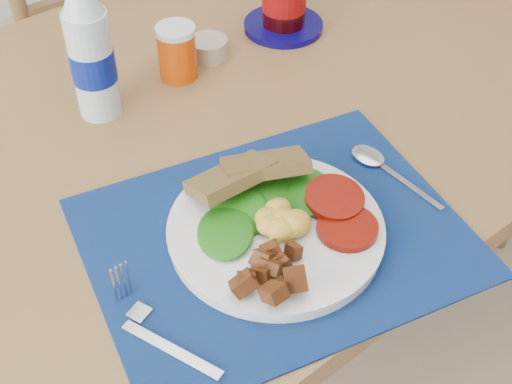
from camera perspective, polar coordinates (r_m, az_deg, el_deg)
table at (r=1.21m, az=-1.90°, el=4.07°), size 1.40×0.90×0.75m
chair_far at (r=1.79m, az=-13.63°, el=12.56°), size 0.41×0.40×1.07m
chair_end at (r=1.83m, az=19.48°, el=12.16°), size 0.44×0.45×1.08m
placemat at (r=0.93m, az=1.57°, el=-3.62°), size 0.56×0.48×0.00m
breakfast_plate at (r=0.91m, az=1.50°, el=-3.02°), size 0.28×0.28×0.07m
fork at (r=0.85m, az=-8.43°, el=-10.56°), size 0.06×0.19×0.00m
spoon at (r=1.04m, az=10.03°, el=2.02°), size 0.04×0.17×0.00m
water_bottle at (r=1.10m, az=-13.04°, el=10.58°), size 0.07×0.07×0.23m
juice_glass at (r=1.20m, az=-6.32°, el=10.95°), size 0.06×0.06×0.09m
ramekin at (r=1.26m, az=-3.82°, el=11.42°), size 0.07×0.07×0.03m
jam_on_saucer at (r=1.32m, az=2.26°, el=15.12°), size 0.15×0.15×0.13m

